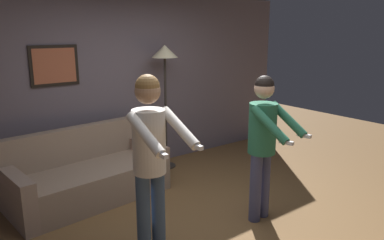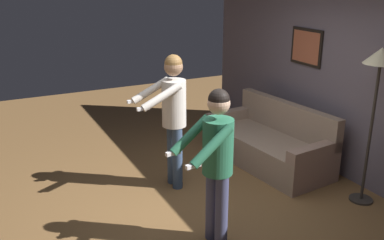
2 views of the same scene
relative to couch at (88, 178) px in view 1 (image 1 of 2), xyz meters
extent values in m
plane|color=brown|center=(0.76, -1.47, -0.28)|extent=(12.00, 12.00, 0.00)
cube|color=slate|center=(0.76, 0.67, 1.02)|extent=(6.40, 0.06, 2.60)
cube|color=black|center=(-0.10, 0.62, 1.36)|extent=(0.62, 0.02, 0.52)
cube|color=#B45E3E|center=(-0.10, 0.61, 1.36)|extent=(0.54, 0.01, 0.44)
cube|color=gray|center=(0.00, -0.04, -0.07)|extent=(1.97, 1.03, 0.42)
cube|color=gray|center=(-0.03, 0.31, 0.37)|extent=(1.90, 0.32, 0.45)
cube|color=gray|center=(-0.86, -0.13, 0.01)|extent=(0.24, 0.86, 0.58)
cube|color=gray|center=(0.87, 0.04, 0.01)|extent=(0.24, 0.86, 0.58)
cylinder|color=#332D28|center=(1.41, 0.35, -0.27)|extent=(0.28, 0.28, 0.02)
cylinder|color=#332D28|center=(1.41, 0.35, 0.58)|extent=(0.04, 0.04, 1.66)
cone|color=#F9EAB7|center=(1.41, 0.35, 1.50)|extent=(0.39, 0.39, 0.18)
cylinder|color=#384D6D|center=(-0.07, -1.51, 0.13)|extent=(0.13, 0.13, 0.82)
cylinder|color=#384D6D|center=(0.09, -1.51, 0.13)|extent=(0.13, 0.13, 0.82)
cylinder|color=silver|center=(0.01, -1.51, 0.84)|extent=(0.30, 0.30, 0.58)
sphere|color=#9E7556|center=(0.01, -1.51, 1.29)|extent=(0.23, 0.23, 0.23)
sphere|color=brown|center=(0.01, -1.51, 1.33)|extent=(0.22, 0.22, 0.22)
cylinder|color=silver|center=(-0.16, -1.75, 0.99)|extent=(0.09, 0.50, 0.30)
cube|color=white|center=(-0.16, -1.98, 0.88)|extent=(0.04, 0.15, 0.04)
cylinder|color=silver|center=(0.18, -1.75, 0.99)|extent=(0.09, 0.50, 0.30)
cube|color=white|center=(0.18, -1.98, 0.88)|extent=(0.04, 0.15, 0.04)
cylinder|color=#42466B|center=(1.26, -1.67, 0.11)|extent=(0.13, 0.13, 0.78)
cylinder|color=#42466B|center=(1.42, -1.65, 0.11)|extent=(0.13, 0.13, 0.78)
cylinder|color=#286B4C|center=(1.34, -1.66, 0.78)|extent=(0.30, 0.30, 0.55)
sphere|color=#D8AD8E|center=(1.34, -1.66, 1.21)|extent=(0.21, 0.21, 0.21)
sphere|color=black|center=(1.34, -1.66, 1.25)|extent=(0.20, 0.20, 0.20)
cylinder|color=#286B4C|center=(1.19, -1.88, 0.88)|extent=(0.15, 0.46, 0.35)
cube|color=white|center=(1.22, -2.07, 0.75)|extent=(0.06, 0.15, 0.04)
cylinder|color=#286B4C|center=(1.53, -1.83, 0.88)|extent=(0.15, 0.46, 0.35)
cube|color=white|center=(1.55, -2.03, 0.75)|extent=(0.06, 0.15, 0.04)
camera|label=1|loc=(-1.61, -4.29, 1.82)|focal=35.00mm
camera|label=2|loc=(4.60, -3.59, 2.34)|focal=40.00mm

